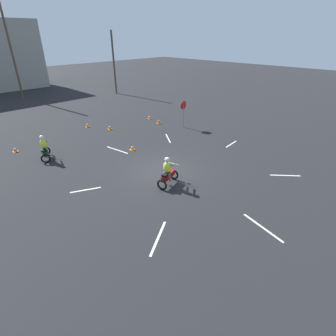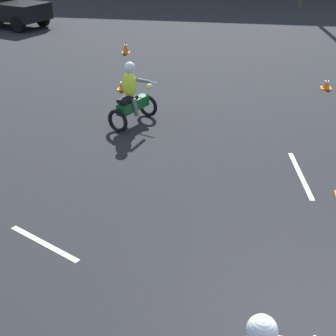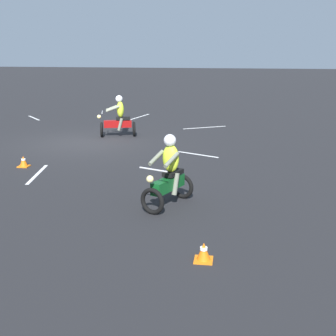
{
  "view_description": "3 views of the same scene",
  "coord_description": "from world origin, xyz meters",
  "px_view_note": "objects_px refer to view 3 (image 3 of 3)",
  "views": [
    {
      "loc": [
        -9.76,
        -9.96,
        7.38
      ],
      "look_at": [
        -0.92,
        -1.35,
        1.0
      ],
      "focal_mm": 28.0,
      "sensor_mm": 36.0,
      "label": 1
    },
    {
      "loc": [
        -1.29,
        -4.42,
        4.66
      ],
      "look_at": [
        -2.54,
        2.66,
        0.9
      ],
      "focal_mm": 50.0,
      "sensor_mm": 36.0,
      "label": 2
    },
    {
      "loc": [
        -5.68,
        16.72,
        3.58
      ],
      "look_at": [
        -4.17,
        6.66,
        0.9
      ],
      "focal_mm": 50.0,
      "sensor_mm": 36.0,
      "label": 3
    }
  ],
  "objects_px": {
    "traffic_cone_near_right": "(204,252)",
    "traffic_cone_far_left": "(24,162)",
    "motorcycle_rider_foreground": "(118,119)",
    "motorcycle_rider_background": "(169,175)"
  },
  "relations": [
    {
      "from": "motorcycle_rider_foreground",
      "to": "traffic_cone_near_right",
      "type": "bearing_deg",
      "value": -173.44
    },
    {
      "from": "motorcycle_rider_background",
      "to": "traffic_cone_near_right",
      "type": "height_order",
      "value": "motorcycle_rider_background"
    },
    {
      "from": "motorcycle_rider_foreground",
      "to": "traffic_cone_near_right",
      "type": "xyz_separation_m",
      "value": [
        -4.24,
        10.72,
        -0.57
      ]
    },
    {
      "from": "motorcycle_rider_foreground",
      "to": "motorcycle_rider_background",
      "type": "bearing_deg",
      "value": -172.99
    },
    {
      "from": "motorcycle_rider_background",
      "to": "traffic_cone_far_left",
      "type": "xyz_separation_m",
      "value": [
        4.88,
        -2.85,
        -0.57
      ]
    },
    {
      "from": "motorcycle_rider_background",
      "to": "traffic_cone_near_right",
      "type": "xyz_separation_m",
      "value": [
        -1.01,
        2.74,
        -0.57
      ]
    },
    {
      "from": "traffic_cone_near_right",
      "to": "motorcycle_rider_foreground",
      "type": "bearing_deg",
      "value": -68.43
    },
    {
      "from": "traffic_cone_far_left",
      "to": "motorcycle_rider_background",
      "type": "bearing_deg",
      "value": 149.75
    },
    {
      "from": "traffic_cone_near_right",
      "to": "traffic_cone_far_left",
      "type": "relative_size",
      "value": 0.99
    },
    {
      "from": "motorcycle_rider_foreground",
      "to": "traffic_cone_far_left",
      "type": "bearing_deg",
      "value": 147.14
    }
  ]
}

